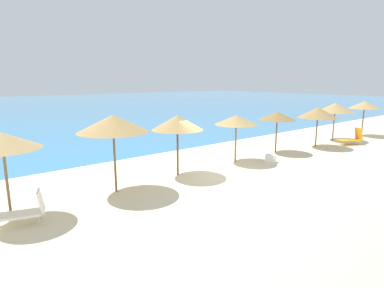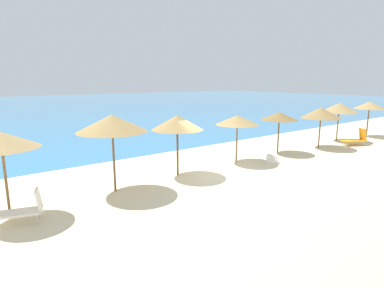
# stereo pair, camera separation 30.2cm
# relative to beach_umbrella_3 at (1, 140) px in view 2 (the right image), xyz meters

# --- Properties ---
(ground_plane) EXTENTS (160.00, 160.00, 0.00)m
(ground_plane) POSITION_rel_beach_umbrella_3_xyz_m (7.80, -0.55, -2.45)
(ground_plane) COLOR beige
(sea_water) EXTENTS (160.00, 76.72, 0.01)m
(sea_water) POSITION_rel_beach_umbrella_3_xyz_m (7.80, 42.97, -2.45)
(sea_water) COLOR teal
(sea_water) RESTS_ON ground_plane
(beach_umbrella_3) EXTENTS (2.18, 2.18, 2.71)m
(beach_umbrella_3) POSITION_rel_beach_umbrella_3_xyz_m (0.00, 0.00, 0.00)
(beach_umbrella_3) COLOR brown
(beach_umbrella_3) RESTS_ON ground_plane
(beach_umbrella_4) EXTENTS (2.64, 2.64, 2.96)m
(beach_umbrella_4) POSITION_rel_beach_umbrella_3_xyz_m (3.61, 0.21, 0.19)
(beach_umbrella_4) COLOR brown
(beach_umbrella_4) RESTS_ON ground_plane
(beach_umbrella_5) EXTENTS (2.28, 2.28, 2.71)m
(beach_umbrella_5) POSITION_rel_beach_umbrella_3_xyz_m (6.73, 0.47, -0.07)
(beach_umbrella_5) COLOR brown
(beach_umbrella_5) RESTS_ON ground_plane
(beach_umbrella_6) EXTENTS (2.24, 2.24, 2.44)m
(beach_umbrella_6) POSITION_rel_beach_umbrella_3_xyz_m (10.51, 0.52, -0.26)
(beach_umbrella_6) COLOR brown
(beach_umbrella_6) RESTS_ON ground_plane
(beach_umbrella_7) EXTENTS (2.14, 2.14, 2.41)m
(beach_umbrella_7) POSITION_rel_beach_umbrella_3_xyz_m (13.94, 0.52, -0.29)
(beach_umbrella_7) COLOR brown
(beach_umbrella_7) RESTS_ON ground_plane
(beach_umbrella_8) EXTENTS (2.45, 2.45, 2.54)m
(beach_umbrella_8) POSITION_rel_beach_umbrella_3_xyz_m (17.22, -0.13, -0.25)
(beach_umbrella_8) COLOR brown
(beach_umbrella_8) RESTS_ON ground_plane
(beach_umbrella_9) EXTENTS (2.52, 2.52, 2.64)m
(beach_umbrella_9) POSITION_rel_beach_umbrella_3_xyz_m (20.36, 0.38, -0.14)
(beach_umbrella_9) COLOR brown
(beach_umbrella_9) RESTS_ON ground_plane
(beach_umbrella_10) EXTENTS (2.23, 2.23, 2.64)m
(beach_umbrella_10) POSITION_rel_beach_umbrella_3_xyz_m (23.84, -0.11, -0.10)
(beach_umbrella_10) COLOR brown
(beach_umbrella_10) RESTS_ON ground_plane
(lounge_chair_0) EXTENTS (1.61, 1.23, 1.11)m
(lounge_chair_0) POSITION_rel_beach_umbrella_3_xyz_m (19.79, -1.24, -2.02)
(lounge_chair_0) COLOR orange
(lounge_chair_0) RESTS_ON ground_plane
(lounge_chair_1) EXTENTS (1.59, 1.02, 1.00)m
(lounge_chair_1) POSITION_rel_beach_umbrella_3_xyz_m (0.23, -0.70, -2.02)
(lounge_chair_1) COLOR white
(lounge_chair_1) RESTS_ON ground_plane
(cooler_box) EXTENTS (0.48, 0.54, 0.41)m
(cooler_box) POSITION_rel_beach_umbrella_3_xyz_m (11.88, -0.71, -2.25)
(cooler_box) COLOR white
(cooler_box) RESTS_ON ground_plane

